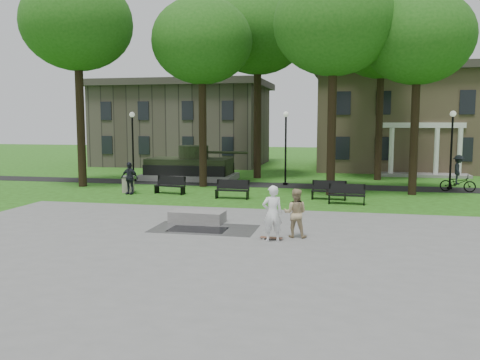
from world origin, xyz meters
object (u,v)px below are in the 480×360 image
(concrete_block, at_px, (197,217))
(skateboarder, at_px, (272,213))
(park_bench_0, at_px, (170,185))
(friend_watching, at_px, (295,213))
(trash_bin, at_px, (128,184))
(cyclist, at_px, (458,177))

(concrete_block, bearing_deg, skateboarder, -37.22)
(concrete_block, height_order, park_bench_0, park_bench_0)
(skateboarder, xyz_separation_m, park_bench_0, (-7.37, 10.26, -0.46))
(friend_watching, bearing_deg, trash_bin, -40.13)
(park_bench_0, bearing_deg, cyclist, 25.22)
(skateboarder, xyz_separation_m, trash_bin, (-9.94, 10.27, -0.50))
(friend_watching, distance_m, cyclist, 15.97)
(cyclist, bearing_deg, park_bench_0, 115.32)
(concrete_block, xyz_separation_m, cyclist, (12.29, 11.89, 0.64))
(friend_watching, height_order, park_bench_0, friend_watching)
(friend_watching, relative_size, cyclist, 0.80)
(skateboarder, bearing_deg, trash_bin, -66.67)
(trash_bin, bearing_deg, park_bench_0, -0.35)
(skateboarder, bearing_deg, park_bench_0, -75.04)
(park_bench_0, height_order, trash_bin, park_bench_0)
(park_bench_0, bearing_deg, skateboarder, -43.85)
(concrete_block, relative_size, skateboarder, 1.14)
(concrete_block, xyz_separation_m, trash_bin, (-6.47, 7.64, 0.24))
(cyclist, bearing_deg, trash_bin, 113.32)
(friend_watching, bearing_deg, skateboarder, 48.88)
(skateboarder, bearing_deg, friend_watching, -153.47)
(park_bench_0, relative_size, trash_bin, 1.93)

